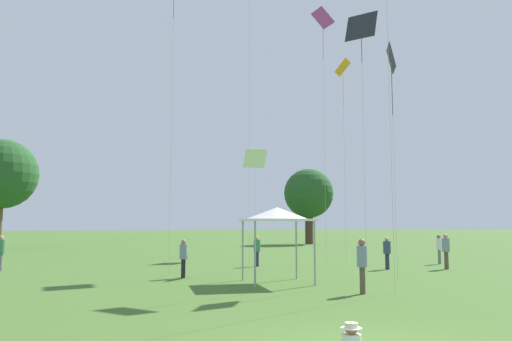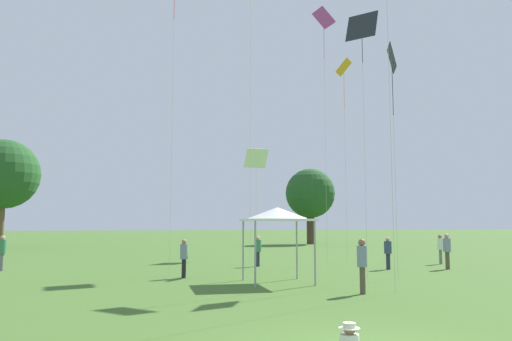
{
  "view_description": "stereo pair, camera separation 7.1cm",
  "coord_description": "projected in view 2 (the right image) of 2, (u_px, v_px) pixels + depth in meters",
  "views": [
    {
      "loc": [
        -3.7,
        -7.66,
        2.2
      ],
      "look_at": [
        -0.09,
        7.86,
        3.88
      ],
      "focal_mm": 35.0,
      "sensor_mm": 36.0,
      "label": 1
    },
    {
      "loc": [
        -3.63,
        -7.67,
        2.2
      ],
      "look_at": [
        -0.09,
        7.86,
        3.88
      ],
      "focal_mm": 35.0,
      "sensor_mm": 36.0,
      "label": 2
    }
  ],
  "objects": [
    {
      "name": "person_standing_0",
      "position": [
        362.0,
        261.0,
        15.61
      ],
      "size": [
        0.4,
        0.4,
        1.71
      ],
      "rotation": [
        0.0,
        0.0,
        1.88
      ],
      "color": "brown",
      "rests_on": "ground"
    },
    {
      "name": "person_standing_1",
      "position": [
        388.0,
        250.0,
        23.85
      ],
      "size": [
        0.5,
        0.5,
        1.52
      ],
      "rotation": [
        0.0,
        0.0,
        5.57
      ],
      "color": "#282D42",
      "rests_on": "ground"
    },
    {
      "name": "person_standing_2",
      "position": [
        440.0,
        246.0,
        26.96
      ],
      "size": [
        0.39,
        0.39,
        1.57
      ],
      "rotation": [
        0.0,
        0.0,
        3.65
      ],
      "color": "slate",
      "rests_on": "ground"
    },
    {
      "name": "person_standing_3",
      "position": [
        2.0,
        250.0,
        23.13
      ],
      "size": [
        0.5,
        0.5,
        1.63
      ],
      "rotation": [
        0.0,
        0.0,
        3.61
      ],
      "color": "slate",
      "rests_on": "ground"
    },
    {
      "name": "person_standing_4",
      "position": [
        447.0,
        248.0,
        23.95
      ],
      "size": [
        0.5,
        0.5,
        1.69
      ],
      "rotation": [
        0.0,
        0.0,
        3.76
      ],
      "color": "brown",
      "rests_on": "ground"
    },
    {
      "name": "person_standing_5",
      "position": [
        184.0,
        255.0,
        20.14
      ],
      "size": [
        0.36,
        0.36,
        1.55
      ],
      "rotation": [
        0.0,
        0.0,
        1.43
      ],
      "color": "black",
      "rests_on": "ground"
    },
    {
      "name": "person_standing_6",
      "position": [
        258.0,
        249.0,
        25.47
      ],
      "size": [
        0.49,
        0.49,
        1.53
      ],
      "rotation": [
        0.0,
        0.0,
        4.09
      ],
      "color": "#282D42",
      "rests_on": "ground"
    },
    {
      "name": "canopy_tent",
      "position": [
        277.0,
        215.0,
        18.69
      ],
      "size": [
        2.43,
        2.43,
        2.79
      ],
      "rotation": [
        0.0,
        0.0,
        -0.01
      ],
      "color": "white",
      "rests_on": "ground"
    },
    {
      "name": "kite_0",
      "position": [
        256.0,
        160.0,
        32.28
      ],
      "size": [
        1.47,
        0.96,
        6.95
      ],
      "rotation": [
        0.0,
        0.0,
        2.4
      ],
      "color": "white",
      "rests_on": "ground"
    },
    {
      "name": "kite_1",
      "position": [
        324.0,
        25.0,
        28.5
      ],
      "size": [
        1.1,
        1.33,
        14.31
      ],
      "rotation": [
        0.0,
        0.0,
        0.97
      ],
      "color": "#B738C6",
      "rests_on": "ground"
    },
    {
      "name": "kite_4",
      "position": [
        392.0,
        64.0,
        20.65
      ],
      "size": [
        0.64,
        1.1,
        9.55
      ],
      "rotation": [
        0.0,
        0.0,
        0.41
      ],
      "color": "#1E2328",
      "rests_on": "ground"
    },
    {
      "name": "kite_6",
      "position": [
        344.0,
        74.0,
        28.54
      ],
      "size": [
        1.18,
        1.22,
        11.48
      ],
      "rotation": [
        0.0,
        0.0,
        3.24
      ],
      "color": "orange",
      "rests_on": "ground"
    },
    {
      "name": "kite_8",
      "position": [
        362.0,
        31.0,
        21.1
      ],
      "size": [
        1.25,
        1.29,
        11.13
      ],
      "rotation": [
        0.0,
        0.0,
        4.68
      ],
      "color": "#1E2328",
      "rests_on": "ground"
    },
    {
      "name": "distant_tree_0",
      "position": [
        310.0,
        194.0,
        53.1
      ],
      "size": [
        5.25,
        5.25,
        7.99
      ],
      "color": "#473323",
      "rests_on": "ground"
    },
    {
      "name": "distant_tree_1",
      "position": [
        4.0,
        174.0,
        44.96
      ],
      "size": [
        6.27,
        6.27,
        9.75
      ],
      "color": "brown",
      "rests_on": "ground"
    }
  ]
}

